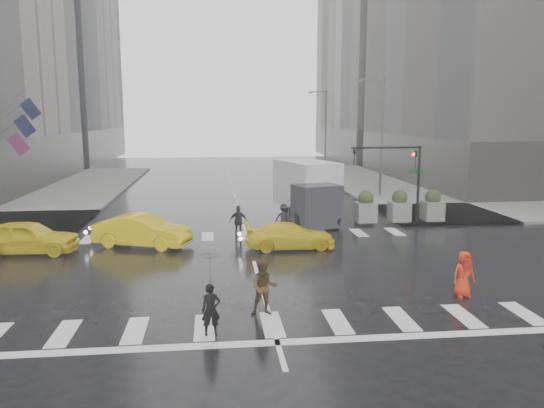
{
  "coord_description": "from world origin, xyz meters",
  "views": [
    {
      "loc": [
        -1.68,
        -20.91,
        6.14
      ],
      "look_at": [
        0.9,
        2.0,
        2.31
      ],
      "focal_mm": 35.0,
      "sensor_mm": 36.0,
      "label": 1
    }
  ],
  "objects": [
    {
      "name": "flag_cluster",
      "position": [
        -15.08,
        18.5,
        5.64
      ],
      "size": [
        2.87,
        3.06,
        4.69
      ],
      "color": "#59595B",
      "rests_on": "ground"
    },
    {
      "name": "pedestrian_brown",
      "position": [
        -0.16,
        -5.18,
        0.87
      ],
      "size": [
        0.89,
        0.72,
        1.75
      ],
      "primitive_type": "imported",
      "rotation": [
        0.0,
        0.0,
        -0.07
      ],
      "color": "#443118",
      "rests_on": "ground"
    },
    {
      "name": "traffic_signal_pole",
      "position": [
        9.01,
        8.01,
        3.22
      ],
      "size": [
        4.45,
        0.42,
        4.5
      ],
      "color": "black",
      "rests_on": "ground"
    },
    {
      "name": "street_lamp_near",
      "position": [
        10.87,
        18.0,
        4.95
      ],
      "size": [
        2.15,
        0.22,
        9.0
      ],
      "color": "#59595B",
      "rests_on": "ground"
    },
    {
      "name": "planter_west",
      "position": [
        7.0,
        8.2,
        0.98
      ],
      "size": [
        1.1,
        1.1,
        1.8
      ],
      "color": "slate",
      "rests_on": "ground"
    },
    {
      "name": "taxi_mid",
      "position": [
        -5.06,
        4.21,
        0.76
      ],
      "size": [
        4.86,
        3.07,
        1.51
      ],
      "primitive_type": "imported",
      "rotation": [
        0.0,
        0.0,
        1.22
      ],
      "color": "yellow",
      "rests_on": "ground"
    },
    {
      "name": "sidewalk_ne",
      "position": [
        19.5,
        17.5,
        0.07
      ],
      "size": [
        35.0,
        35.0,
        0.15
      ],
      "primitive_type": "cube",
      "color": "slate",
      "rests_on": "ground"
    },
    {
      "name": "pedestrian_black",
      "position": [
        -1.8,
        -6.57,
        1.67
      ],
      "size": [
        1.06,
        1.07,
        2.43
      ],
      "rotation": [
        0.0,
        0.0,
        0.11
      ],
      "color": "black",
      "rests_on": "ground"
    },
    {
      "name": "pedestrian_orange",
      "position": [
        6.81,
        -4.26,
        0.81
      ],
      "size": [
        0.81,
        0.56,
        1.59
      ],
      "rotation": [
        0.0,
        0.0,
        0.07
      ],
      "color": "red",
      "rests_on": "ground"
    },
    {
      "name": "road_markings",
      "position": [
        0.0,
        0.0,
        0.01
      ],
      "size": [
        18.0,
        48.0,
        0.01
      ],
      "primitive_type": null,
      "color": "silver",
      "rests_on": "ground"
    },
    {
      "name": "taxi_rear",
      "position": [
        1.87,
        3.05,
        0.61
      ],
      "size": [
        3.73,
        1.74,
        1.22
      ],
      "primitive_type": "imported",
      "rotation": [
        0.0,
        0.0,
        1.58
      ],
      "color": "yellow",
      "rests_on": "ground"
    },
    {
      "name": "planter_mid",
      "position": [
        9.0,
        8.2,
        0.98
      ],
      "size": [
        1.1,
        1.1,
        1.8
      ],
      "color": "slate",
      "rests_on": "ground"
    },
    {
      "name": "street_lamp_far",
      "position": [
        10.87,
        38.0,
        4.95
      ],
      "size": [
        2.15,
        0.22,
        9.0
      ],
      "color": "#59595B",
      "rests_on": "ground"
    },
    {
      "name": "building_nw_far",
      "position": [
        -29.0,
        56.0,
        20.19
      ],
      "size": [
        26.05,
        26.05,
        44.0
      ],
      "color": "#5C5955",
      "rests_on": "ground"
    },
    {
      "name": "taxi_front",
      "position": [
        -10.04,
        3.46,
        0.75
      ],
      "size": [
        4.54,
        2.07,
        1.51
      ],
      "primitive_type": "imported",
      "rotation": [
        0.0,
        0.0,
        1.5
      ],
      "color": "yellow",
      "rests_on": "ground"
    },
    {
      "name": "building_ne_far",
      "position": [
        29.0,
        56.0,
        16.27
      ],
      "size": [
        26.05,
        26.05,
        36.0
      ],
      "color": "#9C9488",
      "rests_on": "ground"
    },
    {
      "name": "pedestrian_far_a",
      "position": [
        -0.4,
        5.68,
        0.82
      ],
      "size": [
        1.02,
        0.68,
        1.64
      ],
      "primitive_type": "imported",
      "rotation": [
        0.0,
        0.0,
        3.04
      ],
      "color": "black",
      "rests_on": "ground"
    },
    {
      "name": "planter_east",
      "position": [
        11.0,
        8.2,
        0.98
      ],
      "size": [
        1.1,
        1.1,
        1.8
      ],
      "color": "slate",
      "rests_on": "ground"
    },
    {
      "name": "box_truck",
      "position": [
        3.97,
        9.7,
        1.84
      ],
      "size": [
        2.44,
        6.5,
        3.45
      ],
      "rotation": [
        0.0,
        0.0,
        0.29
      ],
      "color": "silver",
      "rests_on": "ground"
    },
    {
      "name": "pedestrian_far_b",
      "position": [
        2.07,
        6.81,
        0.75
      ],
      "size": [
        1.08,
        0.8,
        1.49
      ],
      "primitive_type": "imported",
      "rotation": [
        0.0,
        0.0,
        2.84
      ],
      "color": "black",
      "rests_on": "ground"
    },
    {
      "name": "ground",
      "position": [
        0.0,
        0.0,
        0.0
      ],
      "size": [
        120.0,
        120.0,
        0.0
      ],
      "primitive_type": "plane",
      "color": "black",
      "rests_on": "ground"
    }
  ]
}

